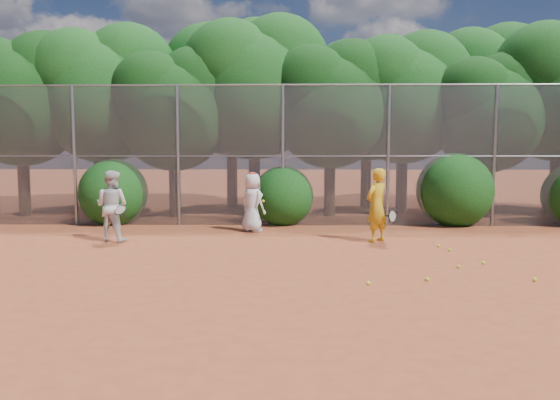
{
  "coord_description": "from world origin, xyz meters",
  "views": [
    {
      "loc": [
        -0.74,
        -9.6,
        2.36
      ],
      "look_at": [
        -1.0,
        2.5,
        1.1
      ],
      "focal_mm": 35.0,
      "sensor_mm": 36.0,
      "label": 1
    }
  ],
  "objects": [
    {
      "name": "player_teen",
      "position": [
        -1.79,
        4.86,
        0.8
      ],
      "size": [
        0.91,
        0.89,
        1.6
      ],
      "rotation": [
        0.0,
        0.0,
        2.42
      ],
      "color": "silver",
      "rests_on": "ground"
    },
    {
      "name": "tree_9",
      "position": [
        -7.94,
        10.84,
        4.34
      ],
      "size": [
        4.83,
        4.2,
        6.62
      ],
      "color": "black",
      "rests_on": "ground"
    },
    {
      "name": "bush_1",
      "position": [
        -1.0,
        6.3,
        0.9
      ],
      "size": [
        1.8,
        1.8,
        1.8
      ],
      "primitive_type": "sphere",
      "color": "#104011",
      "rests_on": "ground"
    },
    {
      "name": "player_yellow",
      "position": [
        1.29,
        3.4,
        0.88
      ],
      "size": [
        0.85,
        0.75,
        1.77
      ],
      "rotation": [
        0.0,
        0.0,
        3.91
      ],
      "color": "gold",
      "rests_on": "ground"
    },
    {
      "name": "ball_2",
      "position": [
        2.43,
        0.62,
        0.03
      ],
      "size": [
        0.07,
        0.07,
        0.07
      ],
      "primitive_type": "sphere",
      "color": "#D3E82A",
      "rests_on": "ground"
    },
    {
      "name": "tree_5",
      "position": [
        3.06,
        9.04,
        4.05
      ],
      "size": [
        4.51,
        3.92,
        6.17
      ],
      "color": "black",
      "rests_on": "ground"
    },
    {
      "name": "tree_4",
      "position": [
        0.55,
        8.24,
        3.76
      ],
      "size": [
        4.19,
        3.64,
        5.73
      ],
      "color": "black",
      "rests_on": "ground"
    },
    {
      "name": "tree_0",
      "position": [
        -9.44,
        8.04,
        3.93
      ],
      "size": [
        4.38,
        3.81,
        6.0
      ],
      "color": "black",
      "rests_on": "ground"
    },
    {
      "name": "tree_1",
      "position": [
        -6.94,
        8.54,
        4.16
      ],
      "size": [
        4.64,
        4.03,
        6.35
      ],
      "color": "black",
      "rests_on": "ground"
    },
    {
      "name": "ball_0",
      "position": [
        3.01,
        0.96,
        0.03
      ],
      "size": [
        0.07,
        0.07,
        0.07
      ],
      "primitive_type": "sphere",
      "color": "#D3E82A",
      "rests_on": "ground"
    },
    {
      "name": "bush_0",
      "position": [
        -6.0,
        6.3,
        1.0
      ],
      "size": [
        2.0,
        2.0,
        2.0
      ],
      "primitive_type": "sphere",
      "color": "#104011",
      "rests_on": "ground"
    },
    {
      "name": "ball_3",
      "position": [
        3.44,
        -0.34,
        0.03
      ],
      "size": [
        0.07,
        0.07,
        0.07
      ],
      "primitive_type": "sphere",
      "color": "#D3E82A",
      "rests_on": "ground"
    },
    {
      "name": "fence_back",
      "position": [
        -0.12,
        6.0,
        2.05
      ],
      "size": [
        20.05,
        0.09,
        4.03
      ],
      "color": "gray",
      "rests_on": "ground"
    },
    {
      "name": "tree_6",
      "position": [
        5.55,
        8.03,
        3.47
      ],
      "size": [
        3.86,
        3.36,
        5.29
      ],
      "color": "black",
      "rests_on": "ground"
    },
    {
      "name": "ball_4",
      "position": [
        1.59,
        -0.36,
        0.03
      ],
      "size": [
        0.07,
        0.07,
        0.07
      ],
      "primitive_type": "sphere",
      "color": "#D3E82A",
      "rests_on": "ground"
    },
    {
      "name": "tree_12",
      "position": [
        6.56,
        11.24,
        4.51
      ],
      "size": [
        5.02,
        4.37,
        6.88
      ],
      "color": "black",
      "rests_on": "ground"
    },
    {
      "name": "ball_1",
      "position": [
        2.73,
        2.25,
        0.03
      ],
      "size": [
        0.07,
        0.07,
        0.07
      ],
      "primitive_type": "sphere",
      "color": "#D3E82A",
      "rests_on": "ground"
    },
    {
      "name": "tree_10",
      "position": [
        -2.93,
        11.05,
        4.63
      ],
      "size": [
        5.15,
        4.48,
        7.06
      ],
      "color": "black",
      "rests_on": "ground"
    },
    {
      "name": "player_white",
      "position": [
        -5.08,
        3.37,
        0.86
      ],
      "size": [
        0.98,
        0.88,
        1.72
      ],
      "rotation": [
        0.0,
        0.0,
        2.88
      ],
      "color": "silver",
      "rests_on": "ground"
    },
    {
      "name": "ball_5",
      "position": [
        2.61,
        2.73,
        0.03
      ],
      "size": [
        0.07,
        0.07,
        0.07
      ],
      "primitive_type": "sphere",
      "color": "#D3E82A",
      "rests_on": "ground"
    },
    {
      "name": "tree_11",
      "position": [
        2.06,
        10.64,
        4.16
      ],
      "size": [
        4.64,
        4.03,
        6.35
      ],
      "color": "black",
      "rests_on": "ground"
    },
    {
      "name": "tree_2",
      "position": [
        -4.45,
        7.83,
        3.58
      ],
      "size": [
        3.99,
        3.47,
        5.47
      ],
      "color": "black",
      "rests_on": "ground"
    },
    {
      "name": "bush_2",
      "position": [
        4.0,
        6.3,
        1.1
      ],
      "size": [
        2.2,
        2.2,
        2.2
      ],
      "primitive_type": "sphere",
      "color": "#104011",
      "rests_on": "ground"
    },
    {
      "name": "ball_6",
      "position": [
        0.55,
        -0.65,
        0.03
      ],
      "size": [
        0.07,
        0.07,
        0.07
      ],
      "primitive_type": "sphere",
      "color": "#D3E82A",
      "rests_on": "ground"
    },
    {
      "name": "ground",
      "position": [
        0.0,
        0.0,
        0.0
      ],
      "size": [
        80.0,
        80.0,
        0.0
      ],
      "primitive_type": "plane",
      "color": "#973F22",
      "rests_on": "ground"
    },
    {
      "name": "tree_3",
      "position": [
        -1.94,
        8.84,
        4.4
      ],
      "size": [
        4.89,
        4.26,
        6.7
      ],
      "color": "black",
      "rests_on": "ground"
    }
  ]
}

